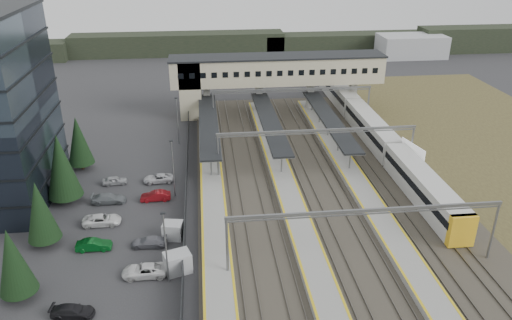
{
  "coord_description": "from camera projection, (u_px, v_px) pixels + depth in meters",
  "views": [
    {
      "loc": [
        -3.71,
        -49.45,
        32.28
      ],
      "look_at": [
        3.07,
        11.65,
        4.0
      ],
      "focal_mm": 35.0,
      "sensor_mm": 36.0,
      "label": 1
    }
  ],
  "objects": [
    {
      "name": "gantries",
      "position": [
        338.0,
        171.0,
        59.92
      ],
      "size": [
        28.4,
        62.28,
        7.17
      ],
      "color": "slate",
      "rests_on": "ground"
    },
    {
      "name": "lampposts",
      "position": [
        170.0,
        199.0,
        57.03
      ],
      "size": [
        0.5,
        53.25,
        8.07
      ],
      "color": "slate",
      "rests_on": "ground"
    },
    {
      "name": "relay_cabin_near",
      "position": [
        178.0,
        263.0,
        51.53
      ],
      "size": [
        3.13,
        2.68,
        2.21
      ],
      "color": "#A5A7AA",
      "rests_on": "ground"
    },
    {
      "name": "footbridge",
      "position": [
        263.0,
        73.0,
        93.89
      ],
      "size": [
        40.4,
        6.4,
        11.2
      ],
      "color": "beige",
      "rests_on": "ground"
    },
    {
      "name": "billboard",
      "position": [
        412.0,
        154.0,
        71.65
      ],
      "size": [
        1.32,
        5.5,
        4.68
      ],
      "color": "slate",
      "rests_on": "ground"
    },
    {
      "name": "conifer_row",
      "position": [
        29.0,
        227.0,
        50.8
      ],
      "size": [
        4.42,
        49.82,
        9.5
      ],
      "color": "black",
      "rests_on": "ground"
    },
    {
      "name": "canopies",
      "position": [
        269.0,
        121.0,
        81.95
      ],
      "size": [
        23.1,
        30.0,
        3.28
      ],
      "color": "black",
      "rests_on": "ground"
    },
    {
      "name": "relay_cabin_far",
      "position": [
        173.0,
        231.0,
        57.22
      ],
      "size": [
        2.47,
        2.18,
        2.0
      ],
      "color": "#A5A7AA",
      "rests_on": "ground"
    },
    {
      "name": "fence",
      "position": [
        185.0,
        208.0,
        61.96
      ],
      "size": [
        0.08,
        90.0,
        2.0
      ],
      "color": "#26282B",
      "rests_on": "ground"
    },
    {
      "name": "car_park",
      "position": [
        113.0,
        273.0,
        50.77
      ],
      "size": [
        10.62,
        44.68,
        1.29
      ],
      "color": "silver",
      "rests_on": "ground"
    },
    {
      "name": "rail_corridor",
      "position": [
        310.0,
        206.0,
        63.84
      ],
      "size": [
        34.0,
        90.0,
        0.92
      ],
      "color": "#39342D",
      "rests_on": "ground"
    },
    {
      "name": "treeline_far",
      "position": [
        297.0,
        43.0,
        142.98
      ],
      "size": [
        170.0,
        19.0,
        7.0
      ],
      "color": "black",
      "rests_on": "ground"
    },
    {
      "name": "train",
      "position": [
        372.0,
        130.0,
        83.06
      ],
      "size": [
        3.04,
        63.44,
        3.82
      ],
      "color": "beige",
      "rests_on": "ground"
    },
    {
      "name": "ground",
      "position": [
        241.0,
        233.0,
        58.51
      ],
      "size": [
        220.0,
        220.0,
        0.0
      ],
      "primitive_type": "plane",
      "color": "#2B2B2D",
      "rests_on": "ground"
    }
  ]
}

